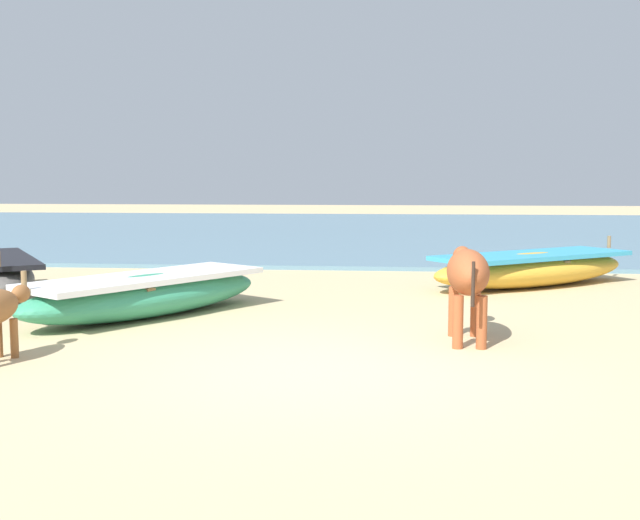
{
  "coord_description": "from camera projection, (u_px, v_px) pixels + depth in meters",
  "views": [
    {
      "loc": [
        0.69,
        -6.95,
        1.73
      ],
      "look_at": [
        -0.31,
        3.63,
        0.6
      ],
      "focal_mm": 44.45,
      "sensor_mm": 36.0,
      "label": 1
    }
  ],
  "objects": [
    {
      "name": "ground",
      "position": [
        317.0,
        369.0,
        7.13
      ],
      "size": [
        80.0,
        80.0,
        0.0
      ],
      "primitive_type": "plane",
      "color": "tan"
    },
    {
      "name": "cow_adult_rust",
      "position": [
        467.0,
        275.0,
        8.25
      ],
      "size": [
        0.43,
        1.51,
        0.98
      ],
      "rotation": [
        0.0,
        0.0,
        1.57
      ],
      "color": "#9E4C28",
      "rests_on": "ground"
    },
    {
      "name": "sea_water",
      "position": [
        372.0,
        231.0,
        24.39
      ],
      "size": [
        60.0,
        20.0,
        0.08
      ],
      "primitive_type": "cube",
      "color": "slate",
      "rests_on": "ground"
    },
    {
      "name": "fishing_boat_1",
      "position": [
        532.0,
        268.0,
        12.44
      ],
      "size": [
        3.75,
        3.14,
        0.73
      ],
      "rotation": [
        0.0,
        0.0,
        0.63
      ],
      "color": "gold",
      "rests_on": "ground"
    },
    {
      "name": "fishing_boat_3",
      "position": [
        146.0,
        294.0,
        9.77
      ],
      "size": [
        2.86,
        3.5,
        0.72
      ],
      "rotation": [
        0.0,
        0.0,
        4.11
      ],
      "color": "#338C66",
      "rests_on": "ground"
    }
  ]
}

